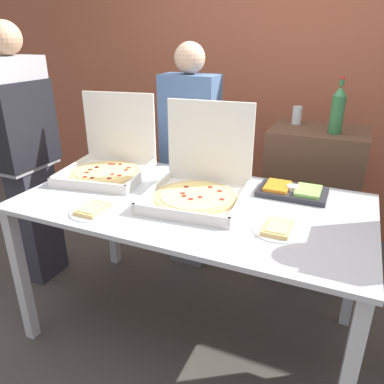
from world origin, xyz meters
TOP-DOWN VIEW (x-y plane):
  - ground_plane at (0.00, 0.00)m, footprint 16.00×16.00m
  - brick_wall_behind at (0.00, 1.70)m, footprint 10.00×0.06m
  - buffet_table at (0.00, 0.00)m, footprint 1.84×0.99m
  - pizza_box_far_right at (0.02, 0.06)m, footprint 0.54×0.56m
  - pizza_box_near_left at (-0.65, 0.18)m, footprint 0.57×0.58m
  - paper_plate_front_right at (0.49, -0.15)m, footprint 0.23×0.23m
  - paper_plate_front_center at (-0.40, -0.33)m, footprint 0.24×0.24m
  - veggie_tray at (0.48, 0.30)m, footprint 0.37×0.22m
  - sideboard_podium at (0.53, 0.95)m, footprint 0.63×0.49m
  - soda_bottle at (0.63, 0.87)m, footprint 0.08×0.08m
  - soda_can_silver at (0.35, 1.05)m, footprint 0.07×0.07m
  - person_guest_cap at (-0.34, 0.73)m, footprint 0.40×0.22m
  - person_server_vest at (-1.28, 0.10)m, footprint 0.24×0.42m

SIDE VIEW (x-z plane):
  - ground_plane at x=0.00m, z-range 0.00..0.00m
  - sideboard_podium at x=0.53m, z-range 0.00..1.12m
  - buffet_table at x=0.00m, z-range 0.33..1.22m
  - person_guest_cap at x=-0.34m, z-range 0.04..1.71m
  - paper_plate_front_center at x=-0.40m, z-range 0.88..0.91m
  - paper_plate_front_right at x=0.49m, z-range 0.88..0.91m
  - veggie_tray at x=0.48m, z-range 0.88..0.93m
  - pizza_box_near_left at x=-0.65m, z-range 0.72..1.21m
  - pizza_box_far_right at x=0.02m, z-range 0.72..1.21m
  - person_server_vest at x=-1.28m, z-range 0.12..1.91m
  - soda_can_silver at x=0.35m, z-range 1.12..1.24m
  - soda_bottle at x=0.63m, z-range 1.09..1.45m
  - brick_wall_behind at x=0.00m, z-range 0.00..2.80m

